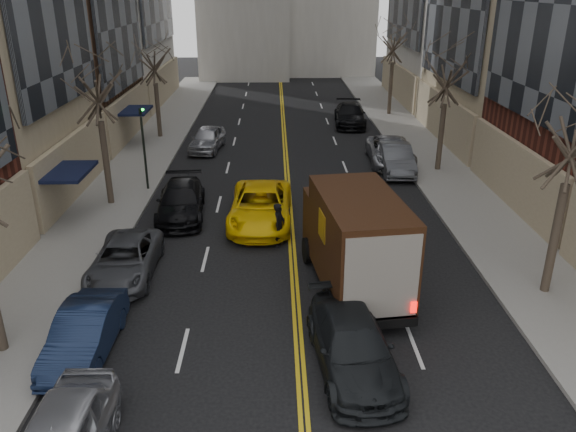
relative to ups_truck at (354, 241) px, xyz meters
name	(u,v)px	position (x,y,z in m)	size (l,w,h in m)	color
sidewalk_left	(139,162)	(-11.06, 15.37, -1.77)	(4.00, 66.00, 0.15)	slate
sidewalk_right	(432,160)	(6.94, 15.37, -1.77)	(4.00, 66.00, 0.15)	slate
tree_lf_mid	(94,69)	(-10.86, 8.37, 4.75)	(3.20, 3.20, 8.91)	#382D23
tree_lf_far	(153,50)	(-10.86, 21.37, 4.18)	(3.20, 3.20, 8.12)	#382D23
tree_rt_mid	(449,63)	(6.74, 13.37, 4.32)	(3.20, 3.20, 8.32)	#382D23
tree_rt_far	(394,30)	(6.74, 28.37, 4.89)	(3.20, 3.20, 9.11)	#382D23
traffic_signal	(143,139)	(-9.46, 10.37, 0.97)	(0.29, 0.26, 4.70)	black
ups_truck	(354,241)	(0.00, 0.00, 0.00)	(3.37, 6.96, 3.67)	black
observer_sedan	(353,345)	(-0.60, -4.56, -1.11)	(2.60, 5.29, 1.48)	black
taxi	(261,206)	(-3.42, 5.97, -1.03)	(2.73, 5.93, 1.65)	yellow
pedestrian	(279,225)	(-2.60, 3.60, -0.92)	(0.68, 0.45, 1.86)	black
parked_lf_b	(85,333)	(-8.36, -3.70, -1.14)	(1.49, 4.28, 1.41)	#101B34
parked_lf_c	(125,260)	(-8.36, 1.06, -1.18)	(2.23, 4.84, 1.35)	#43454A
parked_lf_d	(181,201)	(-7.16, 6.89, -1.10)	(2.10, 5.18, 1.50)	black
parked_lf_e	(207,139)	(-7.16, 18.23, -1.09)	(1.80, 4.48, 1.53)	#9FA0A6
parked_rt_a	(396,159)	(4.24, 13.29, -1.06)	(1.68, 4.82, 1.59)	#46484D
parked_rt_b	(390,151)	(4.24, 14.94, -1.08)	(2.55, 5.52, 1.53)	#9FA0A6
parked_rt_c	(350,115)	(3.04, 24.98, -1.04)	(2.27, 5.60, 1.62)	black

